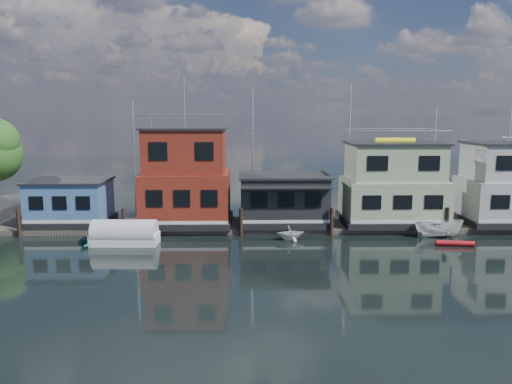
{
  "coord_description": "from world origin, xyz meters",
  "views": [
    {
      "loc": [
        -3.49,
        -28.36,
        9.43
      ],
      "look_at": [
        -2.79,
        12.0,
        3.0
      ],
      "focal_mm": 35.0,
      "sensor_mm": 36.0,
      "label": 1
    }
  ],
  "objects_px": {
    "dinghy_white": "(290,232)",
    "houseboat_red": "(186,179)",
    "dinghy_teal": "(105,240)",
    "tarp_runabout": "(125,235)",
    "houseboat_blue": "(70,202)",
    "motorboat": "(439,229)",
    "red_kayak": "(455,243)",
    "houseboat_dark": "(284,199)",
    "houseboat_green": "(393,185)"
  },
  "relations": [
    {
      "from": "houseboat_red",
      "to": "houseboat_dark",
      "type": "height_order",
      "value": "houseboat_red"
    },
    {
      "from": "motorboat",
      "to": "dinghy_teal",
      "type": "height_order",
      "value": "motorboat"
    },
    {
      "from": "dinghy_white",
      "to": "dinghy_teal",
      "type": "height_order",
      "value": "dinghy_white"
    },
    {
      "from": "houseboat_green",
      "to": "houseboat_blue",
      "type": "bearing_deg",
      "value": -180.0
    },
    {
      "from": "red_kayak",
      "to": "dinghy_white",
      "type": "bearing_deg",
      "value": 178.74
    },
    {
      "from": "houseboat_red",
      "to": "houseboat_green",
      "type": "relative_size",
      "value": 1.41
    },
    {
      "from": "houseboat_blue",
      "to": "tarp_runabout",
      "type": "relative_size",
      "value": 1.32
    },
    {
      "from": "houseboat_red",
      "to": "dinghy_teal",
      "type": "distance_m",
      "value": 8.27
    },
    {
      "from": "tarp_runabout",
      "to": "houseboat_red",
      "type": "bearing_deg",
      "value": 54.62
    },
    {
      "from": "houseboat_dark",
      "to": "motorboat",
      "type": "height_order",
      "value": "houseboat_dark"
    },
    {
      "from": "houseboat_dark",
      "to": "houseboat_green",
      "type": "relative_size",
      "value": 0.88
    },
    {
      "from": "motorboat",
      "to": "red_kayak",
      "type": "height_order",
      "value": "motorboat"
    },
    {
      "from": "motorboat",
      "to": "dinghy_white",
      "type": "distance_m",
      "value": 11.42
    },
    {
      "from": "motorboat",
      "to": "dinghy_white",
      "type": "relative_size",
      "value": 1.7
    },
    {
      "from": "houseboat_red",
      "to": "motorboat",
      "type": "relative_size",
      "value": 3.27
    },
    {
      "from": "houseboat_dark",
      "to": "houseboat_green",
      "type": "xyz_separation_m",
      "value": [
        9.0,
        0.02,
        1.13
      ]
    },
    {
      "from": "motorboat",
      "to": "dinghy_teal",
      "type": "relative_size",
      "value": 1.06
    },
    {
      "from": "houseboat_dark",
      "to": "dinghy_teal",
      "type": "relative_size",
      "value": 2.16
    },
    {
      "from": "motorboat",
      "to": "tarp_runabout",
      "type": "bearing_deg",
      "value": 98.58
    },
    {
      "from": "dinghy_teal",
      "to": "houseboat_dark",
      "type": "bearing_deg",
      "value": -68.03
    },
    {
      "from": "motorboat",
      "to": "dinghy_white",
      "type": "xyz_separation_m",
      "value": [
        -11.4,
        -0.5,
        -0.14
      ]
    },
    {
      "from": "dinghy_white",
      "to": "houseboat_red",
      "type": "bearing_deg",
      "value": 51.9
    },
    {
      "from": "tarp_runabout",
      "to": "houseboat_green",
      "type": "bearing_deg",
      "value": 15.57
    },
    {
      "from": "motorboat",
      "to": "red_kayak",
      "type": "xyz_separation_m",
      "value": [
        0.25,
        -2.45,
        -0.5
      ]
    },
    {
      "from": "motorboat",
      "to": "houseboat_red",
      "type": "bearing_deg",
      "value": 84.53
    },
    {
      "from": "houseboat_dark",
      "to": "houseboat_green",
      "type": "height_order",
      "value": "houseboat_green"
    },
    {
      "from": "houseboat_red",
      "to": "red_kayak",
      "type": "bearing_deg",
      "value": -16.75
    },
    {
      "from": "houseboat_green",
      "to": "motorboat",
      "type": "distance_m",
      "value": 5.23
    },
    {
      "from": "houseboat_red",
      "to": "tarp_runabout",
      "type": "xyz_separation_m",
      "value": [
        -3.88,
        -5.11,
        -3.38
      ]
    },
    {
      "from": "houseboat_blue",
      "to": "houseboat_green",
      "type": "bearing_deg",
      "value": 0.0
    },
    {
      "from": "tarp_runabout",
      "to": "red_kayak",
      "type": "bearing_deg",
      "value": -0.27
    },
    {
      "from": "motorboat",
      "to": "dinghy_teal",
      "type": "distance_m",
      "value": 24.98
    },
    {
      "from": "tarp_runabout",
      "to": "houseboat_blue",
      "type": "bearing_deg",
      "value": 139.51
    },
    {
      "from": "red_kayak",
      "to": "dinghy_teal",
      "type": "xyz_separation_m",
      "value": [
        -25.17,
        0.86,
        0.16
      ]
    },
    {
      "from": "houseboat_green",
      "to": "motorboat",
      "type": "relative_size",
      "value": 2.32
    },
    {
      "from": "tarp_runabout",
      "to": "motorboat",
      "type": "relative_size",
      "value": 1.34
    },
    {
      "from": "dinghy_white",
      "to": "dinghy_teal",
      "type": "relative_size",
      "value": 0.62
    },
    {
      "from": "houseboat_red",
      "to": "houseboat_green",
      "type": "distance_m",
      "value": 17.01
    },
    {
      "from": "tarp_runabout",
      "to": "dinghy_white",
      "type": "bearing_deg",
      "value": 6.97
    },
    {
      "from": "houseboat_dark",
      "to": "tarp_runabout",
      "type": "distance_m",
      "value": 13.04
    },
    {
      "from": "houseboat_dark",
      "to": "tarp_runabout",
      "type": "xyz_separation_m",
      "value": [
        -11.88,
        -5.09,
        -1.69
      ]
    },
    {
      "from": "houseboat_red",
      "to": "dinghy_teal",
      "type": "height_order",
      "value": "houseboat_red"
    },
    {
      "from": "dinghy_teal",
      "to": "houseboat_green",
      "type": "bearing_deg",
      "value": -76.07
    },
    {
      "from": "houseboat_blue",
      "to": "red_kayak",
      "type": "height_order",
      "value": "houseboat_blue"
    },
    {
      "from": "houseboat_red",
      "to": "red_kayak",
      "type": "height_order",
      "value": "houseboat_red"
    },
    {
      "from": "tarp_runabout",
      "to": "dinghy_white",
      "type": "relative_size",
      "value": 2.27
    },
    {
      "from": "tarp_runabout",
      "to": "dinghy_teal",
      "type": "height_order",
      "value": "tarp_runabout"
    },
    {
      "from": "houseboat_dark",
      "to": "dinghy_white",
      "type": "xyz_separation_m",
      "value": [
        0.21,
        -4.0,
        -1.85
      ]
    },
    {
      "from": "motorboat",
      "to": "red_kayak",
      "type": "distance_m",
      "value": 2.52
    },
    {
      "from": "houseboat_red",
      "to": "red_kayak",
      "type": "relative_size",
      "value": 4.45
    }
  ]
}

